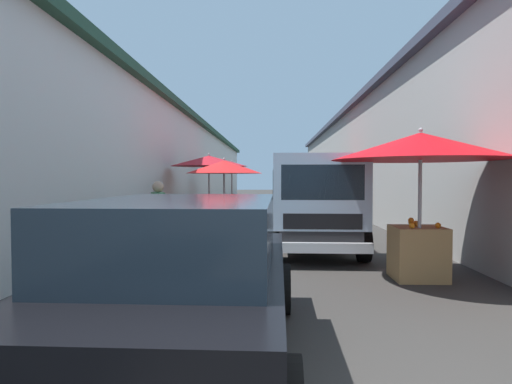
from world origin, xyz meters
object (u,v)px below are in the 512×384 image
fruit_stall_near_left (224,177)px  delivery_truck (316,206)px  fruit_stall_mid_lane (208,170)px  fruit_stall_near_right (232,174)px  vendor_in_shade (158,217)px  vendor_by_crates (321,196)px  fruit_stall_far_right (306,177)px  fruit_stall_far_left (420,161)px  hatchback_car (186,279)px  parked_scooter (317,211)px

fruit_stall_near_left → delivery_truck: bearing=-143.7°
fruit_stall_mid_lane → delivery_truck: 6.15m
fruit_stall_near_right → vendor_in_shade: (-10.58, 0.43, -0.90)m
fruit_stall_mid_lane → delivery_truck: size_ratio=0.52×
fruit_stall_near_right → vendor_by_crates: (-2.05, -3.61, -0.86)m
vendor_by_crates → fruit_stall_far_right: bearing=11.9°
fruit_stall_far_left → hatchback_car: fruit_stall_far_left is taller
fruit_stall_far_right → hatchback_car: 14.89m
vendor_in_shade → parked_scooter: 8.21m
hatchback_car → vendor_in_shade: vendor_in_shade is taller
fruit_stall_far_left → fruit_stall_mid_lane: bearing=30.6°
fruit_stall_near_right → delivery_truck: size_ratio=0.49×
fruit_stall_near_right → hatchback_car: size_ratio=0.61×
fruit_stall_mid_lane → hatchback_car: (-10.54, -1.38, -1.18)m
fruit_stall_near_right → vendor_by_crates: size_ratio=1.49×
vendor_by_crates → delivery_truck: bearing=172.7°
fruit_stall_far_left → delivery_truck: 2.79m
fruit_stall_far_left → hatchback_car: 4.46m
fruit_stall_far_left → fruit_stall_near_left: bearing=34.3°
fruit_stall_mid_lane → fruit_stall_near_left: fruit_stall_mid_lane is taller
fruit_stall_mid_lane → parked_scooter: fruit_stall_mid_lane is taller
fruit_stall_mid_lane → vendor_by_crates: size_ratio=1.60×
hatchback_car → vendor_in_shade: (4.24, 1.39, 0.16)m
hatchback_car → vendor_by_crates: (12.77, -2.65, 0.20)m
parked_scooter → vendor_in_shade: bearing=152.5°
fruit_stall_near_right → delivery_truck: 9.93m
fruit_stall_near_right → fruit_stall_far_left: 12.47m
hatchback_car → parked_scooter: size_ratio=2.33×
fruit_stall_near_left → fruit_stall_near_right: bearing=3.1°
fruit_stall_near_right → vendor_by_crates: fruit_stall_near_right is taller
hatchback_car → parked_scooter: bearing=-11.8°
fruit_stall_near_right → vendor_in_shade: bearing=177.7°
fruit_stall_far_right → vendor_in_shade: fruit_stall_far_right is taller
delivery_truck → parked_scooter: size_ratio=2.92×
fruit_stall_near_right → parked_scooter: (-3.31, -3.36, -1.35)m
fruit_stall_far_right → hatchback_car: (-14.69, 2.24, -0.93)m
fruit_stall_far_right → vendor_by_crates: bearing=-168.1°
fruit_stall_mid_lane → fruit_stall_far_right: fruit_stall_mid_lane is taller
fruit_stall_near_left → delivery_truck: 3.96m
fruit_stall_near_left → vendor_by_crates: 5.48m
fruit_stall_near_right → vendor_in_shade: 10.63m
delivery_truck → hatchback_car: bearing=162.3°
delivery_truck → fruit_stall_near_left: bearing=36.3°
delivery_truck → parked_scooter: (6.22, -0.71, -0.59)m
delivery_truck → vendor_in_shade: 3.25m
vendor_in_shade → fruit_stall_near_left: bearing=-10.4°
fruit_stall_mid_lane → delivery_truck: (-5.26, -3.06, -0.88)m
vendor_by_crates → fruit_stall_near_left: bearing=143.0°
fruit_stall_mid_lane → fruit_stall_far_right: 5.51m
hatchback_car → delivery_truck: 5.55m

